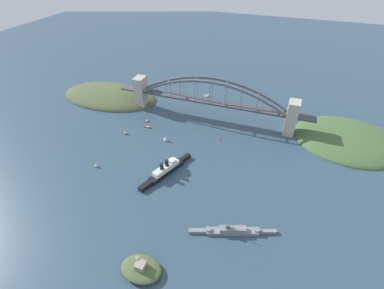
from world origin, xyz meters
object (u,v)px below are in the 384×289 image
object	(u,v)px
ocean_liner	(166,170)
seaplane_taxiing_near_bridge	(236,107)
small_boat_2	(96,165)
small_boat_4	(166,138)
channel_marker_buoy	(220,139)
seaplane_second_in_formation	(207,96)
harbor_arch_bridge	(211,103)
small_boat_0	(147,121)
small_boat_1	(125,132)
fort_island_mid_harbor	(141,269)
naval_cruiser	(232,230)
small_boat_3	(148,127)

from	to	relation	value
ocean_liner	seaplane_taxiing_near_bridge	size ratio (longest dim) A/B	8.51
small_boat_2	small_boat_4	world-z (taller)	small_boat_4
small_boat_4	channel_marker_buoy	xyz separation A→B (m)	(-68.44, -27.63, -3.61)
seaplane_taxiing_near_bridge	seaplane_second_in_formation	distance (m)	59.64
harbor_arch_bridge	small_boat_0	bearing A→B (deg)	24.61
small_boat_1	channel_marker_buoy	world-z (taller)	small_boat_1
channel_marker_buoy	ocean_liner	bearing A→B (deg)	63.72
seaplane_taxiing_near_bridge	small_boat_4	world-z (taller)	small_boat_4
small_boat_4	fort_island_mid_harbor	bearing A→B (deg)	107.68
ocean_liner	naval_cruiser	size ratio (longest dim) A/B	0.97
small_boat_0	small_boat_2	bearing A→B (deg)	84.42
seaplane_taxiing_near_bridge	fort_island_mid_harbor	bearing A→B (deg)	87.10
small_boat_3	small_boat_4	xyz separation A→B (m)	(-37.44, 20.59, 3.95)
seaplane_second_in_formation	small_boat_3	distance (m)	129.94
harbor_arch_bridge	channel_marker_buoy	world-z (taller)	harbor_arch_bridge
fort_island_mid_harbor	harbor_arch_bridge	bearing A→B (deg)	-86.40
seaplane_second_in_formation	small_boat_2	xyz separation A→B (m)	(70.79, 215.76, 0.98)
harbor_arch_bridge	small_boat_3	size ratio (longest dim) A/B	25.18
small_boat_2	ocean_liner	bearing A→B (deg)	-167.79
naval_cruiser	small_boat_1	distance (m)	206.59
small_boat_1	small_boat_0	bearing A→B (deg)	-109.77
small_boat_1	harbor_arch_bridge	bearing A→B (deg)	-141.70
seaplane_taxiing_near_bridge	small_boat_3	world-z (taller)	seaplane_taxiing_near_bridge
seaplane_second_in_formation	small_boat_4	size ratio (longest dim) A/B	0.92
harbor_arch_bridge	seaplane_second_in_formation	world-z (taller)	harbor_arch_bridge
harbor_arch_bridge	small_boat_1	world-z (taller)	harbor_arch_bridge
seaplane_taxiing_near_bridge	channel_marker_buoy	distance (m)	91.36
ocean_liner	seaplane_second_in_formation	bearing A→B (deg)	-86.50
small_boat_1	small_boat_3	xyz separation A→B (m)	(-22.63, -24.89, -2.67)
naval_cruiser	seaplane_taxiing_near_bridge	distance (m)	235.06
ocean_liner	small_boat_2	size ratio (longest dim) A/B	11.39
seaplane_second_in_formation	small_boat_1	world-z (taller)	small_boat_1
small_boat_0	small_boat_1	bearing A→B (deg)	70.23
seaplane_second_in_formation	small_boat_2	size ratio (longest dim) A/B	1.41
small_boat_1	small_boat_3	distance (m)	33.75
naval_cruiser	small_boat_0	size ratio (longest dim) A/B	8.26
seaplane_taxiing_near_bridge	small_boat_4	xyz separation A→B (m)	(69.95, 118.97, 2.86)
small_boat_3	naval_cruiser	bearing A→B (deg)	139.40
seaplane_second_in_formation	small_boat_4	bearing A→B (deg)	84.25
naval_cruiser	seaplane_taxiing_near_bridge	bearing A→B (deg)	-78.56
ocean_liner	seaplane_second_in_formation	world-z (taller)	ocean_liner
seaplane_taxiing_near_bridge	harbor_arch_bridge	bearing A→B (deg)	55.73
fort_island_mid_harbor	seaplane_taxiing_near_bridge	distance (m)	292.41
seaplane_second_in_formation	small_boat_1	size ratio (longest dim) A/B	1.28
small_boat_0	small_boat_4	size ratio (longest dim) A/B	0.93
fort_island_mid_harbor	seaplane_taxiing_near_bridge	xyz separation A→B (m)	(-14.80, -292.02, -1.92)
seaplane_taxiing_near_bridge	small_boat_1	distance (m)	179.19
fort_island_mid_harbor	channel_marker_buoy	bearing A→B (deg)	-93.79
small_boat_2	channel_marker_buoy	distance (m)	162.43
small_boat_4	channel_marker_buoy	distance (m)	73.89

